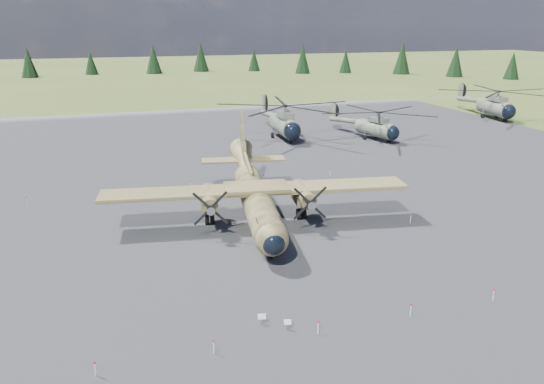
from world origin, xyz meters
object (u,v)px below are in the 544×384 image
object	(u,v)px
helicopter_mid	(376,120)
transport_plane	(255,193)
helicopter_far	(496,99)
helicopter_near	(284,115)

from	to	relation	value
helicopter_mid	transport_plane	bearing A→B (deg)	-150.27
transport_plane	helicopter_far	world-z (taller)	transport_plane
helicopter_far	transport_plane	bearing A→B (deg)	-140.22
transport_plane	helicopter_far	bearing A→B (deg)	42.01
transport_plane	helicopter_mid	xyz separation A→B (m)	(26.66, 26.67, 0.58)
transport_plane	helicopter_far	distance (m)	66.68
helicopter_near	helicopter_far	bearing A→B (deg)	8.79
transport_plane	helicopter_near	world-z (taller)	transport_plane
helicopter_near	helicopter_mid	bearing A→B (deg)	-18.22
helicopter_near	helicopter_mid	world-z (taller)	helicopter_near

